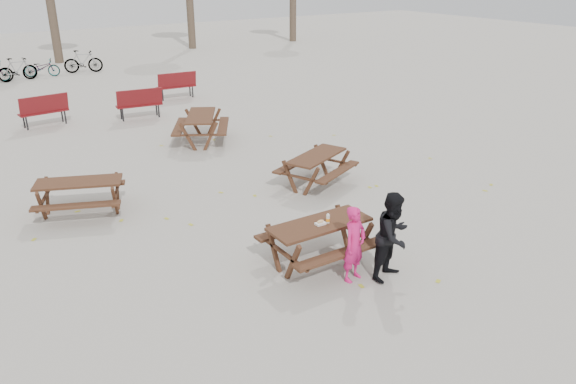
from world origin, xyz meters
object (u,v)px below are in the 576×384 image
child (354,244)px  picnic_table_far (201,128)px  main_picnic_table (320,233)px  picnic_table_east (316,170)px  food_tray (320,224)px  adult (393,236)px  picnic_table_north (81,198)px  soda_bottle (328,219)px

child → picnic_table_far: 8.49m
main_picnic_table → picnic_table_east: (2.15, 3.07, -0.22)m
food_tray → picnic_table_east: 3.84m
child → adult: 0.66m
main_picnic_table → picnic_table_far: (1.32, 7.66, -0.18)m
food_tray → adult: size_ratio=0.12×
picnic_table_east → picnic_table_north: size_ratio=1.00×
adult → picnic_table_north: adult is taller
child → picnic_table_north: 6.00m
main_picnic_table → child: bearing=-78.4°
adult → picnic_table_far: size_ratio=0.80×
main_picnic_table → picnic_table_east: size_ratio=1.05×
adult → picnic_table_east: size_ratio=0.88×
food_tray → picnic_table_far: 7.84m
picnic_table_north → picnic_table_far: 5.38m
adult → child: bearing=137.9°
main_picnic_table → child: size_ratio=1.38×
main_picnic_table → picnic_table_far: size_ratio=0.95×
main_picnic_table → child: child is taller
food_tray → soda_bottle: soda_bottle is taller
picnic_table_east → child: bearing=-141.3°
picnic_table_east → picnic_table_far: 4.66m
main_picnic_table → adult: bearing=-54.4°
main_picnic_table → soda_bottle: 0.29m
food_tray → soda_bottle: 0.16m
food_tray → picnic_table_east: (2.18, 3.13, -0.42)m
soda_bottle → adult: bearing=-56.9°
food_tray → picnic_table_north: (-2.92, 4.44, -0.42)m
main_picnic_table → child: 0.77m
main_picnic_table → child: (0.15, -0.75, 0.07)m
main_picnic_table → picnic_table_far: picnic_table_far is taller
picnic_table_east → picnic_table_north: (-5.10, 1.31, 0.00)m
picnic_table_east → food_tray: bearing=-148.6°
main_picnic_table → picnic_table_north: main_picnic_table is taller
soda_bottle → child: child is taller
child → adult: adult is taller
child → picnic_table_east: child is taller
soda_bottle → adult: adult is taller
food_tray → picnic_table_east: bearing=55.2°
soda_bottle → adult: size_ratio=0.11×
adult → picnic_table_east: bearing=54.4°
main_picnic_table → adult: 1.28m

